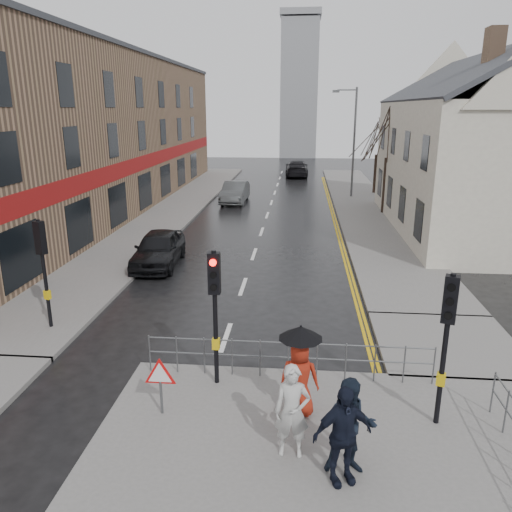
% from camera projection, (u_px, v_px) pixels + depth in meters
% --- Properties ---
extents(ground, '(120.00, 120.00, 0.00)m').
position_uv_depth(ground, '(208.00, 391.00, 12.24)').
color(ground, black).
rests_on(ground, ground).
extents(near_pavement, '(10.00, 9.00, 0.14)m').
position_uv_depth(near_pavement, '(341.00, 506.00, 8.62)').
color(near_pavement, '#605E5B').
rests_on(near_pavement, ground).
extents(left_pavement, '(4.00, 44.00, 0.14)m').
position_uv_depth(left_pavement, '(176.00, 207.00, 34.75)').
color(left_pavement, '#605E5B').
rests_on(left_pavement, ground).
extents(right_pavement, '(4.00, 40.00, 0.14)m').
position_uv_depth(right_pavement, '(362.00, 204.00, 35.52)').
color(right_pavement, '#605E5B').
rests_on(right_pavement, ground).
extents(pavement_bridge_right, '(4.00, 4.20, 0.14)m').
position_uv_depth(pavement_bridge_right, '(447.00, 344.00, 14.52)').
color(pavement_bridge_right, '#605E5B').
rests_on(pavement_bridge_right, ground).
extents(building_left_terrace, '(8.00, 42.00, 10.00)m').
position_uv_depth(building_left_terrace, '(87.00, 134.00, 32.87)').
color(building_left_terrace, '#89684F').
rests_on(building_left_terrace, ground).
extents(building_right_cream, '(9.00, 16.40, 10.10)m').
position_uv_depth(building_right_cream, '(484.00, 144.00, 27.02)').
color(building_right_cream, beige).
rests_on(building_right_cream, ground).
extents(church_tower, '(5.00, 5.00, 18.00)m').
position_uv_depth(church_tower, '(299.00, 90.00, 68.73)').
color(church_tower, gray).
rests_on(church_tower, ground).
extents(traffic_signal_near_left, '(0.28, 0.27, 3.40)m').
position_uv_depth(traffic_signal_near_left, '(215.00, 295.00, 11.71)').
color(traffic_signal_near_left, black).
rests_on(traffic_signal_near_left, near_pavement).
extents(traffic_signal_near_right, '(0.34, 0.33, 3.40)m').
position_uv_depth(traffic_signal_near_right, '(447.00, 324.00, 10.13)').
color(traffic_signal_near_right, black).
rests_on(traffic_signal_near_right, near_pavement).
extents(traffic_signal_far_left, '(0.34, 0.33, 3.40)m').
position_uv_depth(traffic_signal_far_left, '(42.00, 255.00, 14.89)').
color(traffic_signal_far_left, black).
rests_on(traffic_signal_far_left, left_pavement).
extents(guard_railing_front, '(7.14, 0.04, 1.00)m').
position_uv_depth(guard_railing_front, '(288.00, 351.00, 12.40)').
color(guard_railing_front, '#595B5E').
rests_on(guard_railing_front, near_pavement).
extents(warning_sign, '(0.80, 0.07, 1.35)m').
position_uv_depth(warning_sign, '(160.00, 377.00, 10.86)').
color(warning_sign, '#595B5E').
rests_on(warning_sign, near_pavement).
extents(street_lamp, '(1.83, 0.25, 8.00)m').
position_uv_depth(street_lamp, '(352.00, 135.00, 37.12)').
color(street_lamp, '#595B5E').
rests_on(street_lamp, right_pavement).
extents(tree_near, '(2.40, 2.40, 6.58)m').
position_uv_depth(tree_near, '(388.00, 134.00, 31.12)').
color(tree_near, '#30221A').
rests_on(tree_near, right_pavement).
extents(tree_far, '(2.40, 2.40, 5.64)m').
position_uv_depth(tree_far, '(378.00, 138.00, 38.92)').
color(tree_far, '#30221A').
rests_on(tree_far, right_pavement).
extents(pedestrian_a, '(0.70, 0.46, 1.90)m').
position_uv_depth(pedestrian_a, '(292.00, 411.00, 9.55)').
color(pedestrian_a, '#B4B4B0').
rests_on(pedestrian_a, near_pavement).
extents(pedestrian_b, '(0.97, 0.78, 1.90)m').
position_uv_depth(pedestrian_b, '(351.00, 427.00, 9.08)').
color(pedestrian_b, black).
rests_on(pedestrian_b, near_pavement).
extents(pedestrian_with_umbrella, '(0.96, 0.96, 2.11)m').
position_uv_depth(pedestrian_with_umbrella, '(300.00, 368.00, 10.79)').
color(pedestrian_with_umbrella, '#9C2312').
rests_on(pedestrian_with_umbrella, near_pavement).
extents(pedestrian_d, '(1.22, 0.85, 1.92)m').
position_uv_depth(pedestrian_d, '(342.00, 435.00, 8.85)').
color(pedestrian_d, black).
rests_on(pedestrian_d, near_pavement).
extents(car_parked, '(2.00, 4.57, 1.53)m').
position_uv_depth(car_parked, '(158.00, 249.00, 21.81)').
color(car_parked, black).
rests_on(car_parked, ground).
extents(car_mid, '(1.75, 4.67, 1.52)m').
position_uv_depth(car_mid, '(235.00, 192.00, 36.39)').
color(car_mid, '#3E4142').
rests_on(car_mid, ground).
extents(car_far, '(2.33, 5.53, 1.59)m').
position_uv_depth(car_far, '(297.00, 169.00, 50.39)').
color(car_far, black).
rests_on(car_far, ground).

